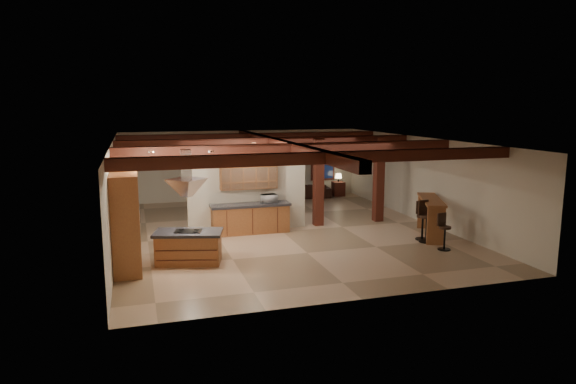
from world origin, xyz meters
name	(u,v)px	position (x,y,z in m)	size (l,w,h in m)	color
ground	(282,231)	(0.00, 0.00, 0.00)	(12.00, 12.00, 0.00)	tan
room_walls	(282,176)	(0.00, 0.00, 1.78)	(12.00, 12.00, 12.00)	beige
ceiling_beams	(282,145)	(0.00, 0.00, 2.76)	(10.00, 12.00, 0.28)	#421A10
timber_posts	(349,172)	(2.50, 0.50, 1.76)	(2.50, 0.30, 2.90)	#421A10
partition_wall	(248,196)	(-1.00, 0.50, 1.10)	(3.80, 0.18, 2.20)	beige
pantry_cabinet	(126,222)	(-4.67, -2.60, 1.20)	(0.67, 1.60, 2.40)	#996231
back_counter	(250,218)	(-1.00, 0.11, 0.48)	(2.50, 0.66, 0.94)	#996231
upper_display_cabinet	(248,174)	(-1.00, 0.31, 1.85)	(1.80, 0.36, 0.95)	#996231
range_hood	(187,194)	(-3.18, -2.45, 1.78)	(1.10, 1.10, 1.40)	silver
back_windows	(306,162)	(2.80, 5.93, 1.50)	(2.70, 0.07, 1.70)	#421A10
framed_art	(207,160)	(-1.50, 5.94, 1.70)	(0.65, 0.05, 0.85)	#421A10
recessed_cans	(209,148)	(-2.53, -1.93, 2.87)	(3.16, 2.46, 0.03)	silver
kitchen_island	(189,247)	(-3.18, -2.45, 0.42)	(1.87, 1.31, 0.85)	#996231
dining_table	(265,204)	(0.19, 2.92, 0.31)	(1.77, 0.99, 0.62)	#3B160E
sofa	(307,191)	(2.68, 5.42, 0.30)	(2.03, 0.79, 0.59)	black
microwave	(269,198)	(-0.39, 0.11, 1.07)	(0.47, 0.32, 0.26)	#B6B7BB
bar_counter	(431,211)	(4.20, -1.85, 0.79)	(1.39, 2.26, 1.17)	#996231
side_table	(338,189)	(4.16, 5.45, 0.31)	(0.50, 0.50, 0.62)	#421A10
table_lamp	(338,176)	(4.16, 5.45, 0.88)	(0.31, 0.31, 0.37)	black
bar_stool_a	(444,232)	(3.73, -3.27, 0.52)	(0.36, 0.37, 1.02)	black
bar_stool_b	(422,220)	(3.75, -2.12, 0.58)	(0.42, 0.43, 1.14)	black
bar_stool_c	(426,221)	(3.69, -2.40, 0.62)	(0.43, 0.45, 1.22)	black
dining_chairs	(265,196)	(0.19, 2.92, 0.63)	(2.42, 2.42, 1.23)	#421A10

